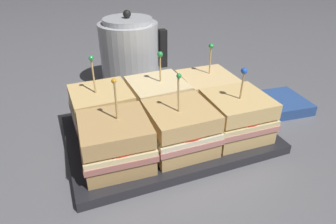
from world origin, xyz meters
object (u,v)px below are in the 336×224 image
at_px(sandwich_front_left, 116,142).
at_px(sandwich_back_center, 158,100).
at_px(serving_platter, 168,134).
at_px(sandwich_back_right, 207,92).
at_px(napkin_stack, 280,103).
at_px(sandwich_front_center, 181,128).
at_px(sandwich_back_left, 102,110).
at_px(sandwich_front_right, 236,116).
at_px(kettle_steel, 132,54).

xyz_separation_m(sandwich_front_left, sandwich_back_center, (0.12, 0.12, 0.00)).
xyz_separation_m(serving_platter, sandwich_back_center, (-0.00, 0.06, 0.05)).
bearing_deg(sandwich_front_left, sandwich_back_right, 26.96).
xyz_separation_m(sandwich_front_left, sandwich_back_right, (0.23, 0.12, -0.00)).
bearing_deg(sandwich_back_right, napkin_stack, -12.16).
bearing_deg(sandwich_front_center, sandwich_front_left, 179.79).
bearing_deg(sandwich_back_left, sandwich_front_left, -89.82).
xyz_separation_m(serving_platter, sandwich_back_left, (-0.12, 0.06, 0.05)).
xyz_separation_m(sandwich_front_center, sandwich_back_left, (-0.12, 0.12, 0.00)).
distance_m(sandwich_front_right, sandwich_back_left, 0.26).
distance_m(sandwich_back_left, sandwich_back_center, 0.12).
bearing_deg(sandwich_back_left, sandwich_front_right, -26.71).
bearing_deg(napkin_stack, sandwich_back_left, 174.60).
bearing_deg(napkin_stack, sandwich_back_right, 167.84).
bearing_deg(sandwich_front_left, sandwich_back_left, 90.18).
xyz_separation_m(serving_platter, sandwich_back_right, (0.12, 0.06, 0.05)).
distance_m(serving_platter, sandwich_back_right, 0.14).
bearing_deg(sandwich_back_center, napkin_stack, -7.46).
bearing_deg(sandwich_front_right, sandwich_back_left, 153.29).
height_order(serving_platter, sandwich_front_left, sandwich_front_left).
relative_size(serving_platter, kettle_steel, 1.94).
relative_size(sandwich_back_center, kettle_steel, 0.72).
bearing_deg(serving_platter, sandwich_front_center, -88.78).
relative_size(serving_platter, sandwich_front_right, 2.76).
xyz_separation_m(sandwich_front_right, sandwich_back_center, (-0.12, 0.12, 0.00)).
bearing_deg(napkin_stack, kettle_steel, 138.35).
distance_m(sandwich_back_right, napkin_stack, 0.19).
bearing_deg(sandwich_front_center, sandwich_back_left, 134.82).
xyz_separation_m(serving_platter, kettle_steel, (0.01, 0.28, 0.08)).
relative_size(sandwich_back_left, kettle_steel, 0.76).
bearing_deg(sandwich_front_left, serving_platter, 26.96).
distance_m(sandwich_back_center, napkin_stack, 0.30).
xyz_separation_m(sandwich_front_left, sandwich_front_right, (0.23, 0.00, 0.00)).
bearing_deg(sandwich_back_right, sandwich_front_right, -89.33).
height_order(sandwich_back_left, sandwich_back_center, sandwich_back_left).
distance_m(sandwich_front_right, sandwich_back_right, 0.12).
relative_size(sandwich_back_left, sandwich_back_center, 1.06).
distance_m(sandwich_front_left, sandwich_back_center, 0.17).
bearing_deg(serving_platter, sandwich_front_left, -153.04).
bearing_deg(sandwich_back_right, kettle_steel, 116.64).
distance_m(serving_platter, sandwich_back_left, 0.14).
height_order(sandwich_front_right, sandwich_back_center, sandwich_back_center).
distance_m(sandwich_front_left, sandwich_front_center, 0.12).
height_order(sandwich_front_center, napkin_stack, sandwich_front_center).
distance_m(sandwich_front_center, sandwich_front_right, 0.12).
distance_m(serving_platter, sandwich_back_center, 0.08).
relative_size(sandwich_front_center, kettle_steel, 0.74).
height_order(sandwich_front_left, sandwich_back_left, same).
xyz_separation_m(serving_platter, napkin_stack, (0.30, 0.02, 0.00)).
bearing_deg(sandwich_front_left, sandwich_front_center, -0.21).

